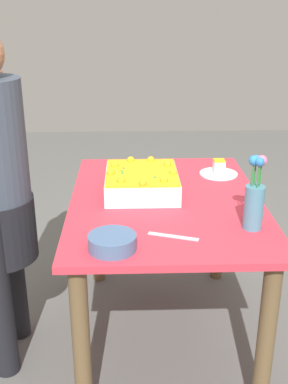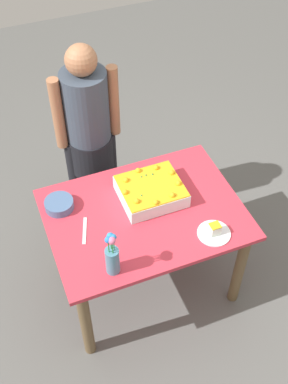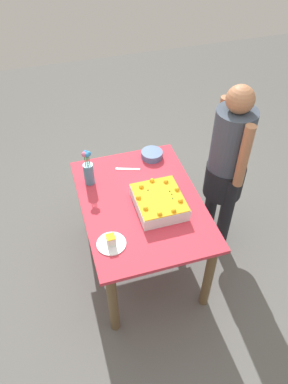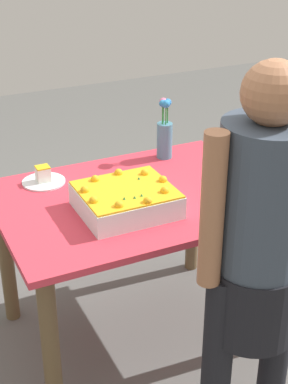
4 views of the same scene
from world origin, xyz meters
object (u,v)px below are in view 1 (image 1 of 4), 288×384
(sheet_cake, at_px, (142,182))
(serving_plate_with_slice, at_px, (219,171))
(cake_knife, at_px, (174,236))
(flower_vase, at_px, (254,199))
(fruit_bowl, at_px, (112,242))

(sheet_cake, distance_m, serving_plate_with_slice, 0.47)
(sheet_cake, xyz_separation_m, cake_knife, (0.46, 0.11, -0.05))
(sheet_cake, height_order, flower_vase, flower_vase)
(serving_plate_with_slice, bearing_deg, cake_knife, -22.89)
(sheet_cake, bearing_deg, flower_vase, 47.17)
(cake_knife, relative_size, flower_vase, 0.66)
(sheet_cake, xyz_separation_m, flower_vase, (0.40, 0.43, 0.07))
(sheet_cake, relative_size, serving_plate_with_slice, 1.94)
(serving_plate_with_slice, height_order, fruit_bowl, serving_plate_with_slice)
(sheet_cake, height_order, cake_knife, sheet_cake)
(serving_plate_with_slice, xyz_separation_m, cake_knife, (0.69, -0.29, -0.02))
(cake_knife, bearing_deg, sheet_cake, 122.54)
(serving_plate_with_slice, height_order, flower_vase, flower_vase)
(serving_plate_with_slice, xyz_separation_m, flower_vase, (0.63, 0.02, 0.10))
(flower_vase, bearing_deg, fruit_bowl, -74.13)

